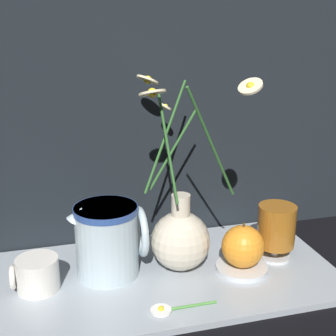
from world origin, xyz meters
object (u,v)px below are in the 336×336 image
(vase_with_flowers, at_px, (180,235))
(yellow_mug, at_px, (36,274))
(orange_fruit, at_px, (243,246))
(ceramic_pitcher, at_px, (108,238))
(tea_glass, at_px, (277,228))

(vase_with_flowers, height_order, yellow_mug, vase_with_flowers)
(vase_with_flowers, distance_m, yellow_mug, 0.28)
(orange_fruit, bearing_deg, yellow_mug, 174.88)
(ceramic_pitcher, relative_size, orange_fruit, 1.66)
(tea_glass, height_order, orange_fruit, tea_glass)
(tea_glass, relative_size, orange_fruit, 1.26)
(ceramic_pitcher, bearing_deg, vase_with_flowers, -5.63)
(yellow_mug, xyz_separation_m, ceramic_pitcher, (0.14, 0.02, 0.05))
(tea_glass, bearing_deg, yellow_mug, 178.77)
(ceramic_pitcher, height_order, tea_glass, ceramic_pitcher)
(ceramic_pitcher, bearing_deg, yellow_mug, -171.26)
(tea_glass, xyz_separation_m, orange_fruit, (-0.09, -0.02, -0.02))
(vase_with_flowers, bearing_deg, yellow_mug, -178.49)
(yellow_mug, xyz_separation_m, orange_fruit, (0.39, -0.03, 0.02))
(ceramic_pitcher, xyz_separation_m, tea_glass, (0.34, -0.03, -0.01))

